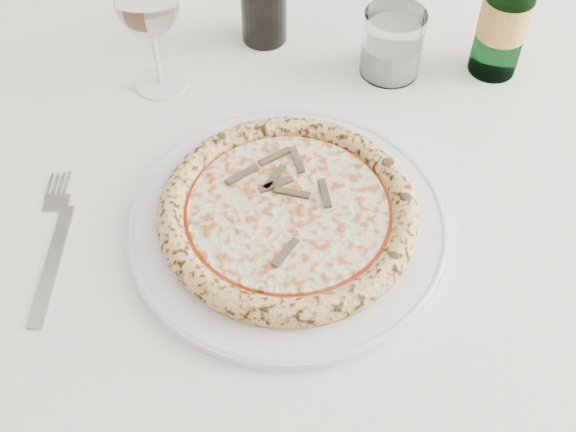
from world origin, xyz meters
The scene contains 7 objects.
dining_table centered at (-0.02, 0.17, 0.66)m, with size 1.41×0.89×0.76m.
plate centered at (-0.02, 0.07, 0.76)m, with size 0.35×0.35×0.02m.
pizza centered at (-0.02, 0.07, 0.78)m, with size 0.28×0.28×0.03m.
fork centered at (-0.28, 0.08, 0.76)m, with size 0.04×0.22×0.00m.
wine_glass centered at (-0.15, 0.33, 0.88)m, with size 0.08×0.08×0.17m.
tumbler centered at (0.15, 0.32, 0.79)m, with size 0.08×0.08×0.09m.
beer_bottle centered at (0.28, 0.30, 0.85)m, with size 0.06×0.06×0.24m.
Camera 1 is at (-0.09, -0.41, 1.38)m, focal length 45.00 mm.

